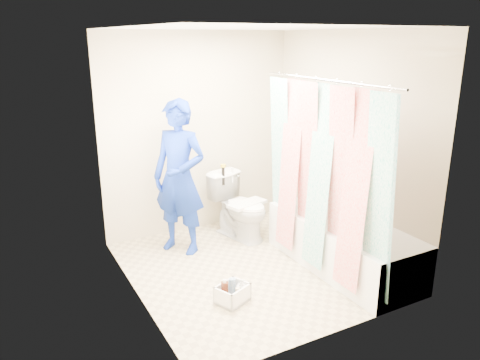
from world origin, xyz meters
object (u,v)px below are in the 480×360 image
bathtub (342,243)px  cleaning_caddy (233,294)px  plumber (179,178)px  toilet (240,206)px

bathtub → cleaning_caddy: bearing=-177.4°
plumber → cleaning_caddy: size_ratio=4.97×
plumber → cleaning_caddy: (0.00, -1.25, -0.77)m
bathtub → toilet: size_ratio=2.27×
bathtub → toilet: bearing=115.2°
toilet → plumber: 0.89m
toilet → plumber: size_ratio=0.45×
plumber → bathtub: bearing=10.0°
plumber → cleaning_caddy: bearing=-37.8°
toilet → cleaning_caddy: bearing=-135.8°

